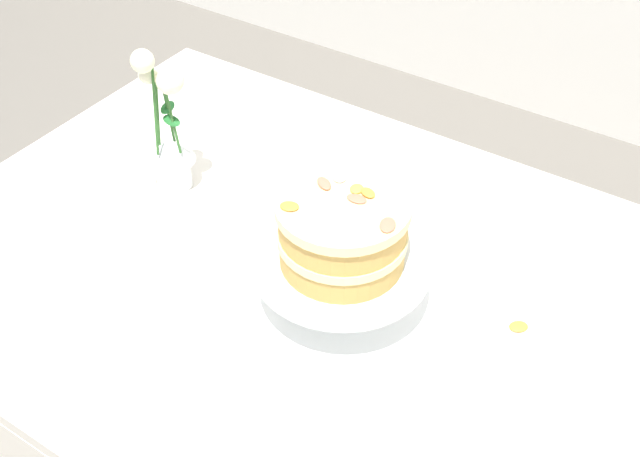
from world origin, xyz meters
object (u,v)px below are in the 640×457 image
at_px(dining_table, 299,311).
at_px(cake_stand, 342,267).
at_px(flower_vase, 168,134).
at_px(layer_cake, 342,231).

bearing_deg(dining_table, cake_stand, -7.49).
distance_m(dining_table, flower_vase, 0.42).
bearing_deg(cake_stand, dining_table, 172.51).
bearing_deg(cake_stand, layer_cake, 102.18).
distance_m(layer_cake, flower_vase, 0.45).
bearing_deg(dining_table, flower_vase, 167.30).
relative_size(dining_table, cake_stand, 4.83).
bearing_deg(flower_vase, cake_stand, -11.59).
bearing_deg(cake_stand, flower_vase, 168.41).
relative_size(dining_table, flower_vase, 4.51).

